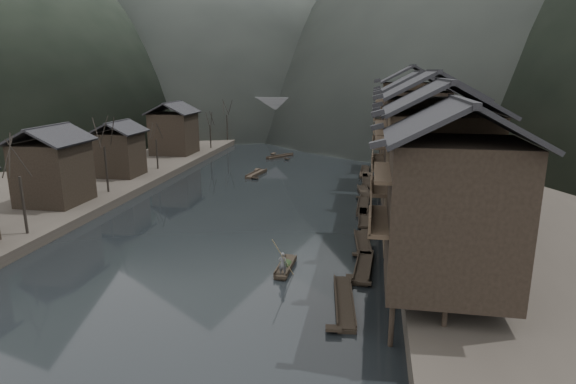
# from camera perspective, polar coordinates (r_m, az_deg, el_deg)

# --- Properties ---
(water) EXTENTS (300.00, 300.00, 0.00)m
(water) POSITION_cam_1_polar(r_m,az_deg,el_deg) (39.88, -9.46, -7.77)
(water) COLOR black
(water) RESTS_ON ground
(right_bank) EXTENTS (40.00, 200.00, 1.80)m
(right_bank) POSITION_cam_1_polar(r_m,az_deg,el_deg) (79.22, 26.21, 2.68)
(right_bank) COLOR #2D2823
(right_bank) RESTS_ON ground
(left_bank) EXTENTS (40.00, 200.00, 1.20)m
(left_bank) POSITION_cam_1_polar(r_m,az_deg,el_deg) (89.83, -22.28, 4.10)
(left_bank) COLOR #2D2823
(left_bank) RESTS_ON ground
(stilt_houses) EXTENTS (9.00, 67.60, 15.65)m
(stilt_houses) POSITION_cam_1_polar(r_m,az_deg,el_deg) (54.11, 14.92, 7.45)
(stilt_houses) COLOR black
(stilt_houses) RESTS_ON ground
(left_houses) EXTENTS (8.10, 53.20, 8.73)m
(left_houses) POSITION_cam_1_polar(r_m,az_deg,el_deg) (64.80, -21.04, 5.20)
(left_houses) COLOR black
(left_houses) RESTS_ON left_bank
(bare_trees) EXTENTS (3.81, 72.19, 7.63)m
(bare_trees) POSITION_cam_1_polar(r_m,az_deg,el_deg) (63.32, -18.18, 6.04)
(bare_trees) COLOR black
(bare_trees) RESTS_ON left_bank
(moored_sampans) EXTENTS (2.81, 49.81, 0.47)m
(moored_sampans) POSITION_cam_1_polar(r_m,az_deg,el_deg) (52.16, 8.83, -2.18)
(moored_sampans) COLOR black
(moored_sampans) RESTS_ON water
(midriver_boats) EXTENTS (4.30, 20.76, 0.45)m
(midriver_boats) POSITION_cam_1_polar(r_m,az_deg,el_deg) (76.96, -2.26, 3.32)
(midriver_boats) COLOR black
(midriver_boats) RESTS_ON water
(stone_bridge) EXTENTS (40.00, 6.00, 9.00)m
(stone_bridge) POSITION_cam_1_polar(r_m,az_deg,el_deg) (107.94, 3.27, 9.10)
(stone_bridge) COLOR #4C4C4F
(stone_bridge) RESTS_ON ground
(hero_sampan) EXTENTS (1.09, 4.48, 0.43)m
(hero_sampan) POSITION_cam_1_polar(r_m,az_deg,el_deg) (37.27, -0.29, -8.84)
(hero_sampan) COLOR black
(hero_sampan) RESTS_ON water
(cargo_heap) EXTENTS (0.98, 1.28, 0.59)m
(cargo_heap) POSITION_cam_1_polar(r_m,az_deg,el_deg) (37.26, -0.24, -7.99)
(cargo_heap) COLOR black
(cargo_heap) RESTS_ON hero_sampan
(boatman) EXTENTS (0.68, 0.48, 1.78)m
(boatman) POSITION_cam_1_polar(r_m,az_deg,el_deg) (35.42, -0.64, -8.16)
(boatman) COLOR #4C4C4E
(boatman) RESTS_ON hero_sampan
(bamboo_pole) EXTENTS (1.57, 2.10, 4.00)m
(bamboo_pole) POSITION_cam_1_polar(r_m,az_deg,el_deg) (34.38, -0.33, -3.73)
(bamboo_pole) COLOR #8C7A51
(bamboo_pole) RESTS_ON boatman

